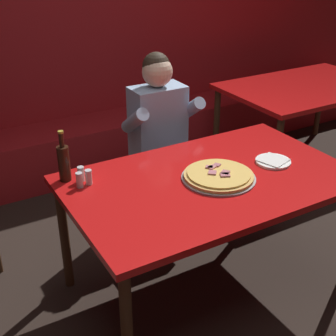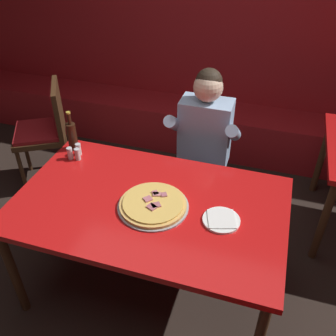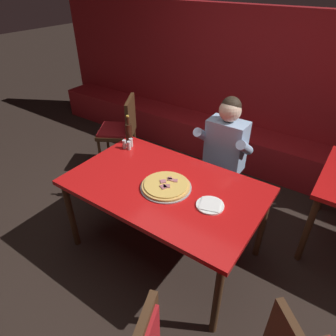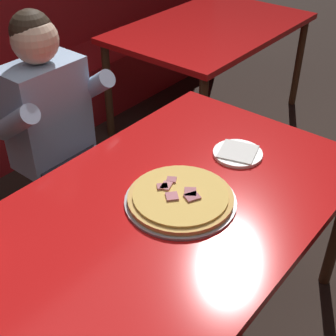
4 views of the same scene
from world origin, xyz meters
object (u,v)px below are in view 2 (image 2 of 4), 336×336
Objects in this scene: pizza at (153,204)px; shaker_black_pepper at (70,154)px; main_dining_table at (149,211)px; shaker_red_pepper_flakes at (79,150)px; shaker_parmesan at (78,155)px; beer_bottle at (72,135)px; dining_chair_near_right at (47,126)px; plate_white_paper at (221,220)px; diner_seated_blue_shirt at (202,146)px.

shaker_black_pepper is (-0.70, 0.30, 0.02)m from pizza.
main_dining_table is 0.10m from pizza.
shaker_red_pepper_flakes and shaker_parmesan have the same top height.
pizza is 0.71m from shaker_parmesan.
shaker_red_pepper_flakes is (-0.67, 0.36, 0.02)m from pizza.
pizza is at bearing -29.14° from beer_bottle.
dining_chair_near_right is at bearing 135.16° from shaker_black_pepper.
main_dining_table is 0.82m from beer_bottle.
shaker_red_pepper_flakes is at bearing 152.73° from main_dining_table.
plate_white_paper is 1.09m from shaker_parmesan.
shaker_red_pepper_flakes is (-1.07, 0.35, 0.03)m from plate_white_paper.
shaker_parmesan is 0.91m from diner_seated_blue_shirt.
shaker_parmesan is at bearing 155.09° from pizza.
plate_white_paper is 1.22m from beer_bottle.
shaker_red_pepper_flakes is 0.90m from diner_seated_blue_shirt.
dining_chair_near_right reaches higher than plate_white_paper.
shaker_parmesan is at bearing -67.84° from shaker_red_pepper_flakes.
shaker_parmesan reaches higher than plate_white_paper.
shaker_parmesan is at bearing 156.08° from main_dining_table.
plate_white_paper is 2.44× the size of shaker_black_pepper.
shaker_parmesan is (0.05, 0.01, 0.00)m from shaker_black_pepper.
beer_bottle is at bearing 108.41° from shaker_black_pepper.
shaker_parmesan is at bearing 164.13° from plate_white_paper.
plate_white_paper is 1.96m from dining_chair_near_right.
beer_bottle is 0.31× the size of dining_chair_near_right.
diner_seated_blue_shirt is (0.85, 0.39, -0.17)m from beer_bottle.
beer_bottle is at bearing 141.42° from shaker_red_pepper_flakes.
main_dining_table is 18.60× the size of shaker_black_pepper.
shaker_black_pepper is at bearing 165.15° from plate_white_paper.
pizza is at bearing -97.42° from diner_seated_blue_shirt.
main_dining_table is at bearing -34.47° from dining_chair_near_right.
shaker_red_pepper_flakes is at bearing 151.99° from pizza.
plate_white_paper is at bearing -69.76° from diner_seated_blue_shirt.
dining_chair_near_right reaches higher than shaker_red_pepper_flakes.
shaker_parmesan is (-0.61, 0.27, 0.11)m from main_dining_table.
shaker_parmesan is (-1.05, 0.30, 0.03)m from plate_white_paper.
shaker_black_pepper is 1.00× the size of shaker_parmesan.
shaker_parmesan is at bearing 5.81° from shaker_black_pepper.
plate_white_paper is at bearing -19.78° from beer_bottle.
pizza is 1.42× the size of beer_bottle.
diner_seated_blue_shirt is at bearing 29.95° from shaker_red_pepper_flakes.
main_dining_table is 0.73m from shaker_black_pepper.
main_dining_table is 1.69× the size of dining_chair_near_right.
shaker_red_pepper_flakes is (-0.64, 0.33, 0.11)m from main_dining_table.
dining_chair_near_right is at bearing 137.82° from shaker_parmesan.
dining_chair_near_right reaches higher than shaker_parmesan.
diner_seated_blue_shirt is (0.78, 0.45, -0.10)m from shaker_red_pepper_flakes.
shaker_red_pepper_flakes is at bearing 62.58° from shaker_black_pepper.
dining_chair_near_right reaches higher than shaker_black_pepper.
shaker_red_pepper_flakes is at bearing -38.58° from beer_bottle.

